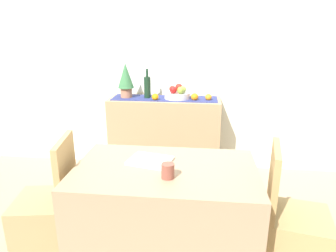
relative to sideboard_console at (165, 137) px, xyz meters
name	(u,v)px	position (x,y,z in m)	size (l,w,h in m)	color
ground_plane	(170,220)	(0.16, -0.92, -0.45)	(6.40, 6.40, 0.02)	tan
room_wall_rear	(181,53)	(0.16, 0.26, 0.91)	(6.40, 0.06, 2.70)	silver
sideboard_console	(165,137)	(0.00, 0.00, 0.00)	(1.21, 0.42, 0.88)	tan
table_runner	(165,98)	(0.00, 0.00, 0.44)	(1.14, 0.32, 0.01)	navy
fruit_bowl	(177,95)	(0.14, 0.00, 0.48)	(0.28, 0.28, 0.07)	silver
apple_center	(173,90)	(0.10, -0.06, 0.55)	(0.08, 0.08, 0.08)	red
apple_rear	(172,89)	(0.08, 0.02, 0.55)	(0.07, 0.07, 0.07)	red
apple_left	(183,89)	(0.20, 0.00, 0.55)	(0.07, 0.07, 0.07)	#8BAC44
apple_upper	(179,87)	(0.15, 0.09, 0.55)	(0.08, 0.08, 0.08)	red
apple_front	(181,90)	(0.18, -0.07, 0.55)	(0.08, 0.08, 0.08)	#86A23A
wine_bottle	(147,87)	(-0.19, 0.00, 0.56)	(0.07, 0.07, 0.32)	#17311F
potted_plant	(126,79)	(-0.42, 0.00, 0.65)	(0.17, 0.17, 0.38)	#AB6F50
orange_loose_mid	(195,97)	(0.33, -0.06, 0.48)	(0.08, 0.08, 0.08)	orange
orange_loose_near_bowl	(155,97)	(-0.09, -0.10, 0.48)	(0.07, 0.07, 0.07)	orange
orange_loose_far	(208,97)	(0.47, -0.04, 0.47)	(0.07, 0.07, 0.07)	orange
dining_table	(165,217)	(0.18, -1.43, -0.07)	(1.19, 0.74, 0.74)	tan
open_book	(150,161)	(0.06, -1.35, 0.31)	(0.28, 0.21, 0.02)	white
coffee_cup	(168,171)	(0.21, -1.56, 0.35)	(0.08, 0.08, 0.09)	brown
chair_near_window	(48,221)	(-0.68, -1.42, -0.17)	(0.46, 0.46, 0.90)	tan
chair_by_corner	(293,238)	(1.04, -1.42, -0.17)	(0.47, 0.47, 0.90)	tan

